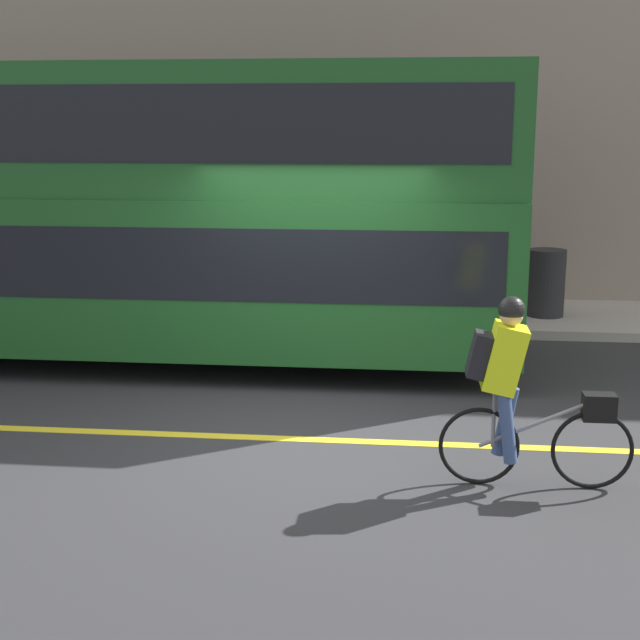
# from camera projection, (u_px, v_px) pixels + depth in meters

# --- Properties ---
(ground_plane) EXTENTS (80.00, 80.00, 0.00)m
(ground_plane) POSITION_uv_depth(u_px,v_px,m) (299.00, 432.00, 8.63)
(ground_plane) COLOR #2D2D30
(road_center_line) EXTENTS (50.00, 0.14, 0.01)m
(road_center_line) POSITION_uv_depth(u_px,v_px,m) (296.00, 439.00, 8.45)
(road_center_line) COLOR yellow
(road_center_line) RESTS_ON ground_plane
(sidewalk_curb) EXTENTS (60.00, 2.36, 0.13)m
(sidewalk_curb) POSITION_uv_depth(u_px,v_px,m) (343.00, 314.00, 13.74)
(sidewalk_curb) COLOR #A8A399
(sidewalk_curb) RESTS_ON ground_plane
(building_facade) EXTENTS (60.00, 0.30, 8.53)m
(building_facade) POSITION_uv_depth(u_px,v_px,m) (352.00, 38.00, 14.12)
(building_facade) COLOR gray
(building_facade) RESTS_ON ground_plane
(bus) EXTENTS (11.51, 2.61, 3.59)m
(bus) POSITION_uv_depth(u_px,v_px,m) (48.00, 200.00, 11.06)
(bus) COLOR black
(bus) RESTS_ON ground_plane
(cyclist_on_bike) EXTENTS (1.57, 0.32, 1.59)m
(cyclist_on_bike) POSITION_uv_depth(u_px,v_px,m) (517.00, 385.00, 7.19)
(cyclist_on_bike) COLOR black
(cyclist_on_bike) RESTS_ON ground_plane
(trash_bin) EXTENTS (0.55, 0.55, 0.99)m
(trash_bin) POSITION_uv_depth(u_px,v_px,m) (546.00, 283.00, 13.18)
(trash_bin) COLOR #262628
(trash_bin) RESTS_ON sidewalk_curb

